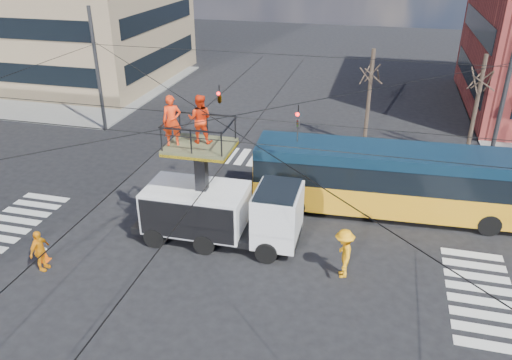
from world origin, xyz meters
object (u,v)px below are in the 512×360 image
object	(u,v)px
worker_ground	(40,251)
flagger	(344,253)
city_bus	(398,180)
traffic_cone	(43,253)
utility_truck	(221,197)

from	to	relation	value
worker_ground	flagger	bearing A→B (deg)	-75.04
worker_ground	flagger	xyz separation A→B (m)	(11.42, 2.51, 0.15)
city_bus	flagger	xyz separation A→B (m)	(-1.90, -5.49, -0.72)
city_bus	traffic_cone	distance (m)	15.60
city_bus	worker_ground	xyz separation A→B (m)	(-13.31, -8.00, -0.87)
city_bus	traffic_cone	world-z (taller)	city_bus
city_bus	flagger	size ratio (longest dim) A/B	6.57
traffic_cone	flagger	world-z (taller)	flagger
flagger	utility_truck	bearing A→B (deg)	-114.12
traffic_cone	worker_ground	xyz separation A→B (m)	(0.31, -0.51, 0.48)
city_bus	traffic_cone	size ratio (longest dim) A/B	17.28
traffic_cone	flagger	size ratio (longest dim) A/B	0.38
worker_ground	flagger	distance (m)	11.69
flagger	worker_ground	bearing A→B (deg)	-88.11
utility_truck	traffic_cone	size ratio (longest dim) A/B	9.16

